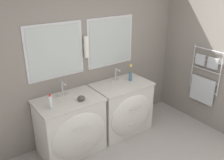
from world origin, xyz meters
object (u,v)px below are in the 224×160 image
(vanity_right, at_px, (123,107))
(flower_vase, at_px, (130,74))
(amenity_bowl, at_px, (81,98))
(vanity_left, at_px, (71,126))
(toiletry_bottle, at_px, (50,102))

(vanity_right, relative_size, flower_vase, 3.24)
(flower_vase, bearing_deg, amenity_bowl, -171.54)
(amenity_bowl, bearing_deg, vanity_left, 147.04)
(toiletry_bottle, bearing_deg, vanity_right, 2.83)
(flower_vase, bearing_deg, vanity_left, -177.08)
(vanity_left, distance_m, amenity_bowl, 0.48)
(toiletry_bottle, bearing_deg, amenity_bowl, -3.93)
(toiletry_bottle, distance_m, amenity_bowl, 0.45)
(amenity_bowl, bearing_deg, flower_vase, 8.46)
(vanity_left, distance_m, toiletry_bottle, 0.60)
(amenity_bowl, distance_m, flower_vase, 1.04)
(toiletry_bottle, bearing_deg, flower_vase, 4.76)
(vanity_left, bearing_deg, amenity_bowl, -32.96)
(vanity_left, distance_m, flower_vase, 1.28)
(amenity_bowl, bearing_deg, toiletry_bottle, 176.07)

